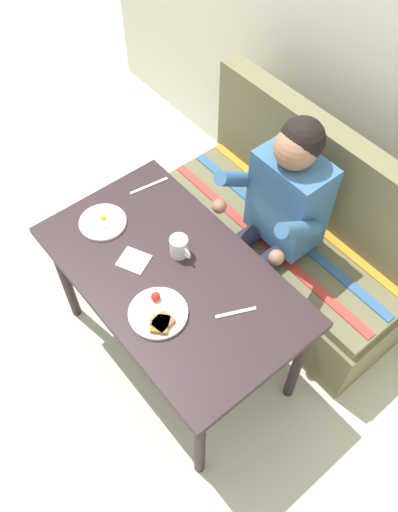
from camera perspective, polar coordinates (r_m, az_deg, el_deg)
ground_plane at (r=2.90m, az=-2.33°, el=-9.96°), size 8.00×8.00×0.00m
table at (r=2.34m, az=-2.85°, el=-2.93°), size 1.20×0.70×0.73m
couch at (r=2.92m, az=9.39°, el=1.65°), size 1.44×0.56×1.00m
person at (r=2.50m, az=8.35°, el=4.96°), size 0.45×0.61×1.21m
plate_breakfast at (r=2.15m, az=-4.33°, el=-6.24°), size 0.24×0.24×0.05m
plate_eggs at (r=2.46m, az=-10.21°, el=3.58°), size 0.22×0.22×0.04m
coffee_mug at (r=2.29m, az=-2.11°, el=1.03°), size 0.12×0.08×0.10m
napkin at (r=2.32m, az=-6.95°, el=-0.48°), size 0.16×0.15×0.01m
fork at (r=2.17m, az=3.94°, el=-6.02°), size 0.08×0.16×0.00m
knife at (r=2.59m, az=-5.34°, el=7.46°), size 0.04×0.20×0.00m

